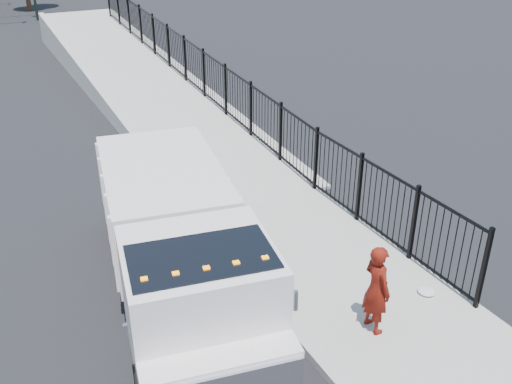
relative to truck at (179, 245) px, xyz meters
name	(u,v)px	position (x,y,z in m)	size (l,w,h in m)	color
ground	(273,307)	(1.61, -0.88, -1.48)	(120.00, 120.00, 0.00)	black
sidewalk	(412,334)	(3.54, -2.88, -1.42)	(3.55, 12.00, 0.12)	#9E998E
curb	(328,367)	(1.61, -2.88, -1.40)	(0.30, 12.00, 0.16)	#ADAAA3
ramp	(140,89)	(3.74, 15.12, -1.48)	(3.95, 24.00, 1.70)	#9E998E
iron_fence	(204,89)	(5.16, 11.12, -0.58)	(0.10, 28.00, 1.80)	black
truck	(179,245)	(0.00, 0.00, 0.00)	(3.70, 7.96, 2.62)	black
worker	(376,289)	(2.93, -2.42, -0.45)	(0.66, 0.43, 1.82)	#601109
debris	(427,291)	(4.61, -2.07, -1.31)	(0.38, 0.38, 0.09)	silver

